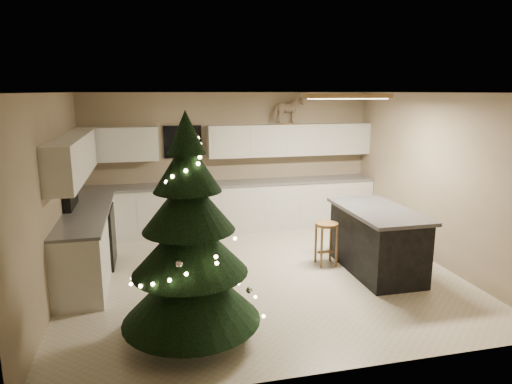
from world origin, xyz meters
TOP-DOWN VIEW (x-y plane):
  - ground_plane at (0.00, 0.00)m, footprint 5.50×5.50m
  - room_shell at (0.02, 0.00)m, footprint 5.52×5.02m
  - cabinetry at (-0.91, 1.65)m, footprint 5.50×3.20m
  - island at (1.67, -0.30)m, footprint 0.90×1.70m
  - bar_stool at (1.05, 0.12)m, footprint 0.35×0.35m
  - christmas_tree at (-1.17, -1.57)m, footprint 1.53×1.48m
  - toddler at (-0.66, 0.98)m, footprint 0.33×0.32m
  - rocking_horse at (1.09, 2.33)m, footprint 0.63×0.41m

SIDE VIEW (x-z plane):
  - ground_plane at x=0.00m, z-range 0.00..0.00m
  - toddler at x=-0.66m, z-range 0.00..0.77m
  - island at x=1.67m, z-range 0.00..0.95m
  - bar_stool at x=1.05m, z-range 0.17..0.83m
  - cabinetry at x=-0.91m, z-range -0.24..1.76m
  - christmas_tree at x=-1.17m, z-range -0.22..2.23m
  - room_shell at x=0.02m, z-range 0.44..3.05m
  - rocking_horse at x=1.09m, z-range 2.01..2.52m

